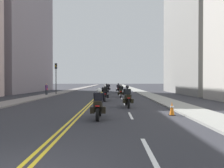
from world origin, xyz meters
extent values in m
plane|color=#2C2D33|center=(0.00, 48.00, 0.00)|extent=(264.00, 264.00, 0.00)
cube|color=gray|center=(-7.05, 48.00, 0.06)|extent=(2.22, 144.00, 0.12)
cube|color=gray|center=(7.05, 48.00, 0.06)|extent=(2.22, 144.00, 0.12)
cube|color=yellow|center=(-0.12, 48.00, 0.00)|extent=(0.12, 132.00, 0.01)
cube|color=yellow|center=(0.12, 48.00, 0.00)|extent=(0.12, 132.00, 0.01)
cube|color=silver|center=(2.97, 2.00, 0.00)|extent=(0.14, 2.40, 0.01)
cube|color=silver|center=(2.97, 8.00, 0.00)|extent=(0.14, 2.40, 0.01)
cube|color=silver|center=(2.97, 14.00, 0.00)|extent=(0.14, 2.40, 0.01)
cube|color=silver|center=(2.97, 20.00, 0.00)|extent=(0.14, 2.40, 0.01)
cube|color=silver|center=(2.97, 26.00, 0.00)|extent=(0.14, 2.40, 0.01)
cube|color=silver|center=(2.97, 32.00, 0.00)|extent=(0.14, 2.40, 0.01)
cube|color=silver|center=(2.97, 38.00, 0.00)|extent=(0.14, 2.40, 0.01)
cube|color=silver|center=(2.97, 44.00, 0.00)|extent=(0.14, 2.40, 0.01)
cube|color=silver|center=(2.97, 50.00, 0.00)|extent=(0.14, 2.40, 0.01)
cube|color=silver|center=(2.97, 56.00, 0.00)|extent=(0.14, 2.40, 0.01)
cube|color=gray|center=(-16.82, 35.40, 12.85)|extent=(9.14, 19.88, 25.71)
cube|color=gray|center=(15.46, 29.99, 12.53)|extent=(6.43, 17.23, 25.06)
cube|color=#2D3847|center=(18.70, 29.99, 6.27)|extent=(0.04, 14.47, 0.90)
cylinder|color=black|center=(1.25, 7.86, 0.33)|extent=(0.14, 0.67, 0.67)
cylinder|color=black|center=(1.23, 6.29, 0.33)|extent=(0.14, 0.67, 0.67)
cube|color=silver|center=(1.25, 7.86, 0.69)|extent=(0.14, 0.32, 0.04)
cube|color=black|center=(1.24, 7.07, 0.61)|extent=(0.33, 1.19, 0.40)
cube|color=black|center=(1.23, 6.37, 0.83)|extent=(0.40, 0.36, 0.28)
cube|color=red|center=(1.23, 6.18, 0.75)|extent=(0.20, 0.03, 0.06)
cube|color=black|center=(0.95, 6.61, 0.51)|extent=(0.20, 0.44, 0.32)
cube|color=black|center=(1.51, 6.60, 0.51)|extent=(0.20, 0.44, 0.32)
cube|color=#B2C1CC|center=(1.24, 7.57, 0.99)|extent=(0.36, 0.13, 0.36)
cube|color=black|center=(1.24, 7.02, 1.07)|extent=(0.40, 0.26, 0.52)
cylinder|color=black|center=(1.00, 7.18, 1.12)|extent=(0.10, 0.28, 0.45)
cylinder|color=black|center=(1.48, 7.17, 1.12)|extent=(0.10, 0.28, 0.45)
sphere|color=white|center=(1.24, 7.05, 1.47)|extent=(0.26, 0.26, 0.26)
cylinder|color=black|center=(3.00, 12.65, 0.34)|extent=(0.14, 0.68, 0.68)
cylinder|color=black|center=(3.09, 11.11, 0.34)|extent=(0.14, 0.68, 0.68)
cube|color=silver|center=(3.00, 12.65, 0.70)|extent=(0.16, 0.33, 0.04)
cube|color=black|center=(3.05, 11.88, 0.62)|extent=(0.38, 1.18, 0.40)
cube|color=black|center=(3.08, 11.19, 0.84)|extent=(0.42, 0.38, 0.28)
cube|color=red|center=(3.09, 11.00, 0.76)|extent=(0.20, 0.04, 0.06)
cube|color=black|center=(2.79, 11.40, 0.52)|extent=(0.22, 0.45, 0.32)
cube|color=black|center=(3.35, 11.44, 0.52)|extent=(0.22, 0.45, 0.32)
cube|color=#B2C1CC|center=(3.02, 12.37, 1.00)|extent=(0.37, 0.14, 0.36)
cube|color=black|center=(3.05, 11.83, 1.10)|extent=(0.41, 0.28, 0.57)
cylinder|color=black|center=(2.80, 11.97, 1.15)|extent=(0.12, 0.29, 0.45)
cylinder|color=black|center=(3.28, 11.99, 1.15)|extent=(0.12, 0.29, 0.45)
sphere|color=black|center=(3.05, 11.86, 1.53)|extent=(0.26, 0.26, 0.26)
cylinder|color=black|center=(1.12, 17.54, 0.33)|extent=(0.16, 0.67, 0.66)
cylinder|color=black|center=(1.19, 15.95, 0.33)|extent=(0.16, 0.67, 0.66)
cube|color=silver|center=(1.12, 17.54, 0.68)|extent=(0.16, 0.33, 0.04)
cube|color=black|center=(1.15, 16.74, 0.61)|extent=(0.38, 1.22, 0.40)
cube|color=black|center=(1.19, 16.03, 0.83)|extent=(0.42, 0.38, 0.28)
cube|color=red|center=(1.20, 15.84, 0.75)|extent=(0.20, 0.04, 0.06)
cube|color=black|center=(0.90, 16.25, 0.51)|extent=(0.22, 0.45, 0.32)
cube|color=black|center=(1.46, 16.28, 0.51)|extent=(0.22, 0.45, 0.32)
cube|color=#B2C1CC|center=(1.13, 17.25, 0.99)|extent=(0.37, 0.14, 0.36)
cube|color=black|center=(1.16, 16.69, 1.09)|extent=(0.41, 0.28, 0.55)
cylinder|color=black|center=(0.91, 16.83, 1.14)|extent=(0.11, 0.29, 0.45)
cylinder|color=black|center=(1.39, 16.86, 1.14)|extent=(0.11, 0.29, 0.45)
sphere|color=white|center=(1.16, 16.72, 1.50)|extent=(0.26, 0.26, 0.26)
cylinder|color=black|center=(2.98, 22.51, 0.30)|extent=(0.15, 0.61, 0.61)
cylinder|color=black|center=(2.90, 20.93, 0.30)|extent=(0.15, 0.61, 0.61)
cube|color=silver|center=(2.98, 22.51, 0.63)|extent=(0.16, 0.33, 0.04)
cube|color=black|center=(2.94, 21.72, 0.58)|extent=(0.38, 1.22, 0.40)
cube|color=black|center=(2.90, 21.01, 0.80)|extent=(0.42, 0.38, 0.28)
cube|color=red|center=(2.89, 20.82, 0.72)|extent=(0.20, 0.04, 0.06)
cube|color=black|center=(2.63, 21.26, 0.48)|extent=(0.22, 0.45, 0.32)
cube|color=black|center=(3.19, 21.23, 0.48)|extent=(0.22, 0.45, 0.32)
cube|color=#B2C1CC|center=(2.96, 22.23, 0.96)|extent=(0.37, 0.14, 0.36)
cube|color=black|center=(2.93, 21.67, 1.08)|extent=(0.41, 0.28, 0.60)
cylinder|color=black|center=(2.70, 21.83, 1.13)|extent=(0.11, 0.29, 0.45)
cylinder|color=black|center=(3.18, 21.81, 1.13)|extent=(0.11, 0.29, 0.45)
sphere|color=white|center=(2.94, 21.70, 1.52)|extent=(0.26, 0.26, 0.26)
cylinder|color=black|center=(1.04, 27.72, 0.34)|extent=(0.13, 0.67, 0.67)
cylinder|color=black|center=(1.01, 26.25, 0.34)|extent=(0.13, 0.67, 0.67)
cube|color=silver|center=(1.04, 27.72, 0.69)|extent=(0.15, 0.32, 0.04)
cube|color=black|center=(1.02, 26.98, 0.62)|extent=(0.35, 1.13, 0.40)
cube|color=black|center=(1.01, 26.32, 0.84)|extent=(0.41, 0.37, 0.28)
cube|color=red|center=(1.01, 26.13, 0.76)|extent=(0.20, 0.03, 0.06)
cube|color=black|center=(0.74, 26.55, 0.52)|extent=(0.21, 0.44, 0.32)
cube|color=black|center=(1.29, 26.53, 0.52)|extent=(0.21, 0.44, 0.32)
cube|color=#B2C1CC|center=(1.04, 27.45, 1.00)|extent=(0.36, 0.13, 0.36)
cube|color=black|center=(1.02, 26.93, 1.09)|extent=(0.41, 0.27, 0.55)
cylinder|color=black|center=(0.79, 27.09, 1.14)|extent=(0.11, 0.28, 0.45)
cylinder|color=black|center=(1.27, 27.08, 1.14)|extent=(0.11, 0.28, 0.45)
sphere|color=black|center=(1.02, 26.96, 1.51)|extent=(0.26, 0.26, 0.26)
cylinder|color=black|center=(2.88, 32.65, 0.30)|extent=(0.14, 0.61, 0.61)
cylinder|color=black|center=(2.85, 31.01, 0.30)|extent=(0.14, 0.61, 0.61)
cube|color=silver|center=(2.88, 32.65, 0.63)|extent=(0.15, 0.32, 0.04)
cube|color=black|center=(2.87, 31.83, 0.58)|extent=(0.34, 1.25, 0.40)
cube|color=black|center=(2.85, 31.09, 0.80)|extent=(0.41, 0.37, 0.28)
cube|color=red|center=(2.85, 30.90, 0.72)|extent=(0.20, 0.03, 0.06)
cube|color=black|center=(2.58, 31.35, 0.48)|extent=(0.21, 0.44, 0.32)
cube|color=black|center=(3.14, 31.34, 0.48)|extent=(0.21, 0.44, 0.32)
cube|color=#B2C1CC|center=(2.88, 32.36, 0.96)|extent=(0.36, 0.13, 0.36)
cube|color=black|center=(2.87, 31.78, 1.08)|extent=(0.40, 0.27, 0.59)
cylinder|color=black|center=(2.63, 31.94, 1.13)|extent=(0.11, 0.28, 0.45)
cylinder|color=black|center=(3.11, 31.93, 1.13)|extent=(0.11, 0.28, 0.45)
sphere|color=black|center=(2.87, 31.81, 1.52)|extent=(0.26, 0.26, 0.26)
cylinder|color=black|center=(1.13, 37.56, 0.30)|extent=(0.13, 0.60, 0.60)
cylinder|color=black|center=(1.09, 36.07, 0.30)|extent=(0.13, 0.60, 0.60)
cube|color=silver|center=(1.13, 37.56, 0.62)|extent=(0.15, 0.32, 0.04)
cube|color=black|center=(1.11, 36.81, 0.58)|extent=(0.35, 1.14, 0.40)
cube|color=black|center=(1.09, 36.14, 0.80)|extent=(0.41, 0.37, 0.28)
cube|color=red|center=(1.09, 35.95, 0.72)|extent=(0.20, 0.04, 0.06)
cube|color=black|center=(0.82, 36.38, 0.48)|extent=(0.21, 0.45, 0.32)
cube|color=black|center=(1.38, 36.36, 0.48)|extent=(0.21, 0.45, 0.32)
cube|color=#B2C1CC|center=(1.13, 37.29, 0.96)|extent=(0.36, 0.13, 0.36)
cube|color=black|center=(1.11, 36.76, 1.06)|extent=(0.41, 0.27, 0.56)
cylinder|color=black|center=(0.88, 36.92, 1.11)|extent=(0.11, 0.28, 0.45)
cylinder|color=black|center=(1.36, 36.91, 1.11)|extent=(0.11, 0.28, 0.45)
sphere|color=white|center=(1.11, 36.79, 1.48)|extent=(0.26, 0.26, 0.26)
cube|color=black|center=(5.34, 8.08, 0.01)|extent=(0.36, 0.36, 0.03)
cone|color=orange|center=(5.34, 8.08, 0.41)|extent=(0.29, 0.29, 0.76)
cylinder|color=white|center=(5.34, 8.08, 0.50)|extent=(0.19, 0.19, 0.08)
cylinder|color=black|center=(-6.34, 26.55, 1.92)|extent=(0.12, 0.12, 3.84)
cube|color=black|center=(-6.34, 26.55, 4.19)|extent=(0.28, 0.28, 0.80)
sphere|color=yellow|center=(-6.34, 26.40, 4.19)|extent=(0.18, 0.18, 0.18)
cube|color=#282E34|center=(-7.20, 24.86, 0.40)|extent=(0.34, 0.34, 0.80)
cube|color=#572F6A|center=(-7.20, 24.86, 1.11)|extent=(0.41, 0.41, 0.63)
sphere|color=tan|center=(-7.20, 24.86, 1.55)|extent=(0.22, 0.22, 0.22)
cube|color=#D53C48|center=(-7.04, 24.71, 0.90)|extent=(0.19, 0.18, 0.24)
camera|label=1|loc=(1.98, -3.81, 1.93)|focal=33.48mm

